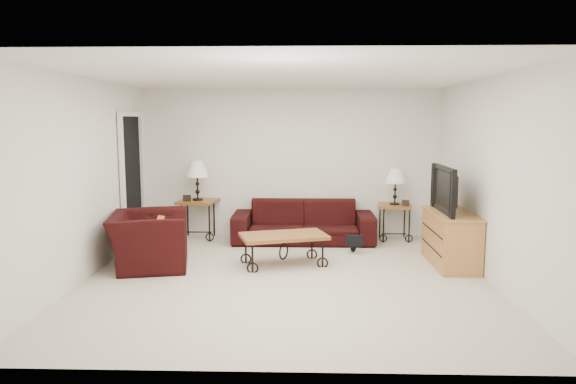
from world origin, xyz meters
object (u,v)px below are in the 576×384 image
at_px(lamp_right, 395,187).
at_px(backpack, 353,236).
at_px(lamp_left, 197,181).
at_px(television, 451,189).
at_px(side_table_left, 198,219).
at_px(side_table_right, 394,222).
at_px(sofa, 303,222).
at_px(tv_stand, 451,239).
at_px(armchair, 149,240).
at_px(coffee_table, 284,250).

relative_size(lamp_right, backpack, 1.19).
height_order(lamp_left, lamp_right, lamp_left).
relative_size(television, backpack, 2.19).
xyz_separation_m(side_table_left, backpack, (2.52, -0.84, -0.08)).
height_order(side_table_left, side_table_right, side_table_left).
bearing_deg(side_table_left, television, -21.88).
bearing_deg(sofa, television, -33.67).
distance_m(sofa, tv_stand, 2.42).
distance_m(side_table_left, armchair, 1.76).
xyz_separation_m(lamp_left, tv_stand, (3.78, -1.51, -0.61)).
relative_size(tv_stand, backpack, 2.45).
bearing_deg(armchair, backpack, -84.15).
xyz_separation_m(coffee_table, backpack, (1.02, 0.76, 0.03)).
height_order(lamp_right, television, television).
bearing_deg(television, tv_stand, 90.00).
height_order(lamp_left, backpack, lamp_left).
relative_size(lamp_right, tv_stand, 0.49).
bearing_deg(side_table_left, side_table_right, 0.00).
height_order(sofa, coffee_table, sofa).
bearing_deg(tv_stand, side_table_right, 108.59).
bearing_deg(coffee_table, television, 2.36).
height_order(coffee_table, armchair, armchair).
relative_size(side_table_right, lamp_right, 1.00).
bearing_deg(coffee_table, lamp_right, 42.07).
xyz_separation_m(sofa, television, (2.00, -1.33, 0.71)).
height_order(sofa, armchair, armchair).
relative_size(lamp_left, tv_stand, 0.54).
height_order(side_table_right, lamp_left, lamp_left).
bearing_deg(coffee_table, backpack, 36.74).
xyz_separation_m(sofa, lamp_left, (-1.76, 0.18, 0.65)).
bearing_deg(tv_stand, lamp_left, 158.22).
xyz_separation_m(lamp_left, coffee_table, (1.50, -1.60, -0.77)).
xyz_separation_m(lamp_left, television, (3.76, -1.51, 0.07)).
relative_size(sofa, lamp_left, 3.50).
bearing_deg(side_table_left, backpack, -18.46).
height_order(side_table_left, tv_stand, tv_stand).
relative_size(armchair, tv_stand, 0.93).
distance_m(sofa, coffee_table, 1.45).
xyz_separation_m(sofa, coffee_table, (-0.27, -1.42, -0.12)).
distance_m(armchair, television, 4.15).
bearing_deg(sofa, lamp_left, 174.17).
bearing_deg(television, coffee_table, -87.64).
bearing_deg(side_table_right, side_table_left, 180.00).
height_order(side_table_left, backpack, side_table_left).
height_order(sofa, side_table_left, sofa).
bearing_deg(coffee_table, sofa, 79.34).
distance_m(armchair, tv_stand, 4.11).
height_order(lamp_right, armchair, lamp_right).
bearing_deg(tv_stand, sofa, 146.59).
distance_m(side_table_right, lamp_left, 3.34).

